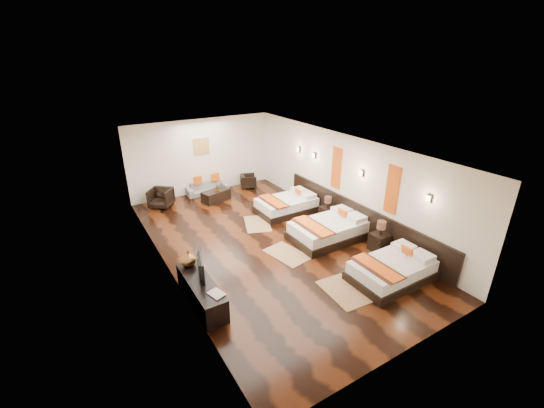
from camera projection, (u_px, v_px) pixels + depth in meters
floor at (266, 243)px, 10.08m from camera, size 5.50×9.50×0.01m
ceiling at (265, 146)px, 8.97m from camera, size 5.50×9.50×0.01m
back_wall at (202, 156)px, 13.26m from camera, size 5.50×0.01×2.80m
left_wall at (163, 220)px, 8.22m from camera, size 0.01×9.50×2.80m
right_wall at (343, 180)px, 10.83m from camera, size 0.01×9.50×2.80m
headboard_panel at (357, 218)px, 10.56m from camera, size 0.08×6.60×0.90m
bed_near at (392, 270)px, 8.37m from camera, size 1.98×1.25×0.76m
bed_mid at (329, 230)px, 10.21m from camera, size 2.18×1.37×0.83m
bed_far at (287, 205)px, 11.94m from camera, size 1.99×1.25×0.76m
nightstand_a at (379, 240)px, 9.59m from camera, size 0.44×0.44×0.88m
nightstand_b at (327, 212)px, 11.34m from camera, size 0.41×0.41×0.81m
jute_mat_near at (343, 291)px, 8.02m from camera, size 0.83×1.25×0.01m
jute_mat_mid at (287, 254)px, 9.50m from camera, size 0.96×1.32×0.01m
jute_mat_far at (257, 224)px, 11.18m from camera, size 1.13×1.39×0.01m
tv_console at (201, 292)px, 7.56m from camera, size 0.50×1.80×0.55m
tv at (198, 266)px, 7.57m from camera, size 0.33×0.83×0.48m
book at (212, 297)px, 6.96m from camera, size 0.33×0.39×0.03m
figurine at (188, 258)px, 7.96m from camera, size 0.45×0.45×0.37m
sofa at (207, 188)px, 13.49m from camera, size 1.61×0.70×0.46m
armchair_left at (161, 198)px, 12.30m from camera, size 1.02×1.03×0.67m
armchair_right at (248, 181)px, 14.08m from camera, size 0.76×0.75×0.54m
coffee_table at (216, 196)px, 12.84m from camera, size 1.10×0.74×0.40m
table_plant at (218, 187)px, 12.71m from camera, size 0.26×0.24×0.25m
orange_panel_a at (392, 190)px, 9.21m from camera, size 0.04×0.40×1.30m
orange_panel_b at (336, 168)px, 10.94m from camera, size 0.04×0.40×1.30m
sconce_near at (429, 198)px, 8.28m from camera, size 0.07×0.12×0.18m
sconce_mid at (362, 173)px, 10.00m from camera, size 0.07×0.12×0.18m
sconce_far at (314, 155)px, 11.73m from camera, size 0.07×0.12×0.18m
sconce_lounge at (299, 149)px, 12.44m from camera, size 0.07×0.12×0.18m
gold_artwork at (201, 146)px, 13.08m from camera, size 0.60×0.04×0.60m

